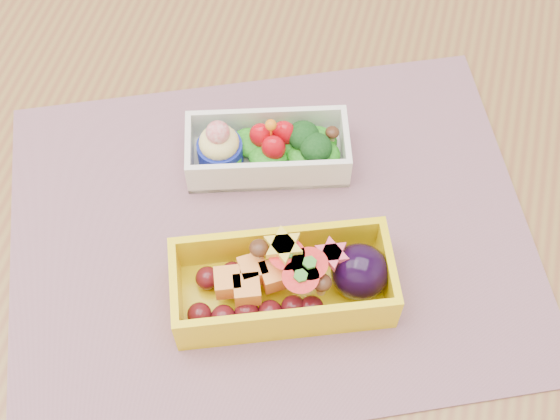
% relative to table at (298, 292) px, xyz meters
% --- Properties ---
extents(table, '(1.20, 0.80, 0.75)m').
position_rel_table_xyz_m(table, '(0.00, 0.00, 0.00)').
color(table, brown).
rests_on(table, ground).
extents(placemat, '(0.58, 0.53, 0.00)m').
position_rel_table_xyz_m(placemat, '(-0.03, 0.01, 0.10)').
color(placemat, '#8D616F').
rests_on(placemat, table).
extents(bento_white, '(0.17, 0.11, 0.06)m').
position_rel_table_xyz_m(bento_white, '(-0.05, 0.08, 0.12)').
color(bento_white, white).
rests_on(bento_white, placemat).
extents(bento_yellow, '(0.20, 0.15, 0.06)m').
position_rel_table_xyz_m(bento_yellow, '(0.00, -0.05, 0.13)').
color(bento_yellow, yellow).
rests_on(bento_yellow, placemat).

